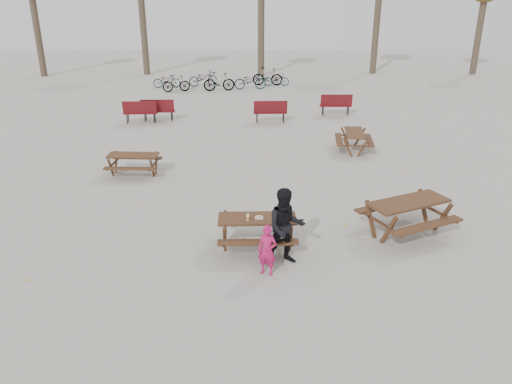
{
  "coord_description": "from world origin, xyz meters",
  "views": [
    {
      "loc": [
        -0.32,
        -10.38,
        5.68
      ],
      "look_at": [
        0.0,
        1.0,
        1.0
      ],
      "focal_mm": 35.0,
      "sensor_mm": 36.0,
      "label": 1
    }
  ],
  "objects_px": {
    "child": "(267,250)",
    "picnic_table_north": "(134,165)",
    "main_picnic_table": "(257,225)",
    "soda_bottle": "(248,218)",
    "food_tray": "(259,218)",
    "picnic_table_far": "(354,141)",
    "adult": "(286,227)",
    "picnic_table_east": "(407,217)"
  },
  "relations": [
    {
      "from": "soda_bottle",
      "to": "adult",
      "type": "relative_size",
      "value": 0.1
    },
    {
      "from": "picnic_table_far",
      "to": "picnic_table_north",
      "type": "bearing_deg",
      "value": 114.93
    },
    {
      "from": "picnic_table_north",
      "to": "soda_bottle",
      "type": "bearing_deg",
      "value": -50.65
    },
    {
      "from": "picnic_table_east",
      "to": "adult",
      "type": "bearing_deg",
      "value": 179.24
    },
    {
      "from": "soda_bottle",
      "to": "child",
      "type": "xyz_separation_m",
      "value": [
        0.39,
        -1.02,
        -0.28
      ]
    },
    {
      "from": "food_tray",
      "to": "picnic_table_far",
      "type": "distance_m",
      "value": 8.39
    },
    {
      "from": "food_tray",
      "to": "picnic_table_far",
      "type": "bearing_deg",
      "value": 63.09
    },
    {
      "from": "picnic_table_far",
      "to": "soda_bottle",
      "type": "bearing_deg",
      "value": 159.61
    },
    {
      "from": "food_tray",
      "to": "adult",
      "type": "height_order",
      "value": "adult"
    },
    {
      "from": "adult",
      "to": "picnic_table_east",
      "type": "relative_size",
      "value": 0.87
    },
    {
      "from": "child",
      "to": "picnic_table_far",
      "type": "bearing_deg",
      "value": 88.44
    },
    {
      "from": "child",
      "to": "main_picnic_table",
      "type": "bearing_deg",
      "value": 119.93
    },
    {
      "from": "adult",
      "to": "child",
      "type": "bearing_deg",
      "value": -139.94
    },
    {
      "from": "picnic_table_north",
      "to": "picnic_table_far",
      "type": "relative_size",
      "value": 0.96
    },
    {
      "from": "picnic_table_east",
      "to": "picnic_table_far",
      "type": "xyz_separation_m",
      "value": [
        0.13,
        6.8,
        -0.08
      ]
    },
    {
      "from": "picnic_table_north",
      "to": "picnic_table_east",
      "type": "bearing_deg",
      "value": -25.97
    },
    {
      "from": "soda_bottle",
      "to": "child",
      "type": "height_order",
      "value": "child"
    },
    {
      "from": "adult",
      "to": "picnic_table_far",
      "type": "xyz_separation_m",
      "value": [
        3.24,
        8.14,
        -0.52
      ]
    },
    {
      "from": "main_picnic_table",
      "to": "adult",
      "type": "bearing_deg",
      "value": -50.21
    },
    {
      "from": "picnic_table_east",
      "to": "picnic_table_far",
      "type": "relative_size",
      "value": 1.21
    },
    {
      "from": "picnic_table_east",
      "to": "picnic_table_far",
      "type": "height_order",
      "value": "picnic_table_east"
    },
    {
      "from": "main_picnic_table",
      "to": "picnic_table_far",
      "type": "xyz_separation_m",
      "value": [
        3.84,
        7.42,
        -0.23
      ]
    },
    {
      "from": "food_tray",
      "to": "picnic_table_east",
      "type": "xyz_separation_m",
      "value": [
        3.67,
        0.68,
        -0.36
      ]
    },
    {
      "from": "picnic_table_north",
      "to": "main_picnic_table",
      "type": "bearing_deg",
      "value": -48.26
    },
    {
      "from": "main_picnic_table",
      "to": "food_tray",
      "type": "distance_m",
      "value": 0.22
    },
    {
      "from": "main_picnic_table",
      "to": "child",
      "type": "relative_size",
      "value": 1.59
    },
    {
      "from": "soda_bottle",
      "to": "main_picnic_table",
      "type": "bearing_deg",
      "value": 35.56
    },
    {
      "from": "child",
      "to": "picnic_table_north",
      "type": "bearing_deg",
      "value": 144.49
    },
    {
      "from": "soda_bottle",
      "to": "picnic_table_east",
      "type": "xyz_separation_m",
      "value": [
        3.93,
        0.78,
        -0.41
      ]
    },
    {
      "from": "main_picnic_table",
      "to": "picnic_table_east",
      "type": "relative_size",
      "value": 0.89
    },
    {
      "from": "soda_bottle",
      "to": "picnic_table_far",
      "type": "relative_size",
      "value": 0.1
    },
    {
      "from": "food_tray",
      "to": "picnic_table_far",
      "type": "xyz_separation_m",
      "value": [
        3.79,
        7.48,
        -0.43
      ]
    },
    {
      "from": "child",
      "to": "picnic_table_far",
      "type": "height_order",
      "value": "child"
    },
    {
      "from": "adult",
      "to": "main_picnic_table",
      "type": "bearing_deg",
      "value": 122.16
    },
    {
      "from": "soda_bottle",
      "to": "child",
      "type": "bearing_deg",
      "value": -69.14
    },
    {
      "from": "adult",
      "to": "picnic_table_north",
      "type": "relative_size",
      "value": 1.09
    },
    {
      "from": "soda_bottle",
      "to": "food_tray",
      "type": "bearing_deg",
      "value": 21.37
    },
    {
      "from": "main_picnic_table",
      "to": "soda_bottle",
      "type": "distance_m",
      "value": 0.37
    },
    {
      "from": "child",
      "to": "adult",
      "type": "distance_m",
      "value": 0.7
    },
    {
      "from": "food_tray",
      "to": "soda_bottle",
      "type": "distance_m",
      "value": 0.28
    },
    {
      "from": "main_picnic_table",
      "to": "picnic_table_east",
      "type": "xyz_separation_m",
      "value": [
        3.71,
        0.62,
        -0.15
      ]
    },
    {
      "from": "adult",
      "to": "soda_bottle",
      "type": "bearing_deg",
      "value": 137.7
    }
  ]
}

